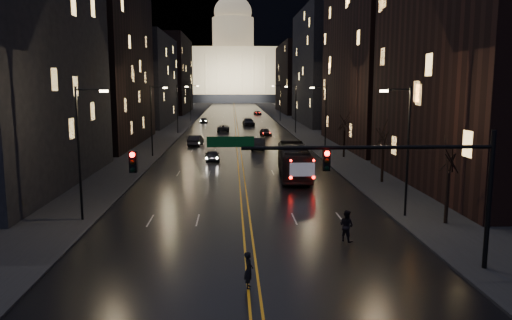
{
  "coord_description": "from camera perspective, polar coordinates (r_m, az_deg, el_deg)",
  "views": [
    {
      "loc": [
        -0.93,
        -22.99,
        9.14
      ],
      "look_at": [
        0.71,
        10.9,
        3.98
      ],
      "focal_mm": 35.0,
      "sensor_mm": 36.0,
      "label": 1
    }
  ],
  "objects": [
    {
      "name": "tree_right_near",
      "position": [
        34.29,
        21.22,
        0.33
      ],
      "size": [
        2.4,
        2.4,
        6.65
      ],
      "color": "black",
      "rests_on": "ground"
    },
    {
      "name": "bus",
      "position": [
        49.43,
        4.33,
        -0.14
      ],
      "size": [
        3.37,
        11.7,
        3.22
      ],
      "primitive_type": "imported",
      "rotation": [
        0.0,
        0.0,
        -0.06
      ],
      "color": "black",
      "rests_on": "ground"
    },
    {
      "name": "sidewalk_left",
      "position": [
        153.82,
        -7.67,
        5.2
      ],
      "size": [
        8.0,
        320.0,
        0.16
      ],
      "primitive_type": "cube",
      "color": "black",
      "rests_on": "ground"
    },
    {
      "name": "streetlamp_right_near",
      "position": [
        35.26,
        16.71,
        1.68
      ],
      "size": [
        2.13,
        0.25,
        9.0
      ],
      "color": "black",
      "rests_on": "ground"
    },
    {
      "name": "capitol",
      "position": [
        273.11,
        -2.61,
        10.33
      ],
      "size": [
        90.0,
        50.0,
        58.5
      ],
      "color": "black",
      "rests_on": "ground"
    },
    {
      "name": "building_right_mid",
      "position": [
        117.13,
        8.16,
        10.46
      ],
      "size": [
        12.0,
        34.0,
        26.0
      ],
      "primitive_type": "cube",
      "color": "black",
      "rests_on": "ground"
    },
    {
      "name": "ground",
      "position": [
        24.76,
        -0.44,
        -13.02
      ],
      "size": [
        900.0,
        900.0,
        0.0
      ],
      "primitive_type": "plane",
      "color": "black",
      "rests_on": "ground"
    },
    {
      "name": "building_left_mid",
      "position": [
        79.72,
        -17.73,
        11.75
      ],
      "size": [
        12.0,
        30.0,
        28.0
      ],
      "primitive_type": "cube",
      "color": "black",
      "rests_on": "ground"
    },
    {
      "name": "building_right_dist",
      "position": [
        164.47,
        4.96,
        9.27
      ],
      "size": [
        12.0,
        40.0,
        22.0
      ],
      "primitive_type": "cube",
      "color": "black",
      "rests_on": "ground"
    },
    {
      "name": "traffic_signal",
      "position": [
        24.32,
        13.59,
        -1.15
      ],
      "size": [
        17.29,
        0.45,
        7.0
      ],
      "color": "black",
      "rests_on": "ground"
    },
    {
      "name": "streetlamp_right_dist",
      "position": [
        123.62,
        2.7,
        6.76
      ],
      "size": [
        2.13,
        0.25,
        9.0
      ],
      "color": "black",
      "rests_on": "ground"
    },
    {
      "name": "oncoming_car_a",
      "position": [
        59.87,
        -5.01,
        0.51
      ],
      "size": [
        1.99,
        4.24,
        1.4
      ],
      "primitive_type": "imported",
      "rotation": [
        0.0,
        0.0,
        3.22
      ],
      "color": "black",
      "rests_on": "ground"
    },
    {
      "name": "receding_car_d",
      "position": [
        150.79,
        0.18,
        5.41
      ],
      "size": [
        2.25,
        4.51,
        1.23
      ],
      "primitive_type": "imported",
      "rotation": [
        0.0,
        0.0,
        0.05
      ],
      "color": "black",
      "rests_on": "ground"
    },
    {
      "name": "road",
      "position": [
        153.27,
        -2.43,
        5.23
      ],
      "size": [
        20.0,
        320.0,
        0.02
      ],
      "primitive_type": "cube",
      "color": "black",
      "rests_on": "ground"
    },
    {
      "name": "building_left_near",
      "position": [
        49.31,
        -27.23,
        9.87
      ],
      "size": [
        12.0,
        28.0,
        22.0
      ],
      "primitive_type": "cube",
      "color": "black",
      "rests_on": "ground"
    },
    {
      "name": "oncoming_car_c",
      "position": [
        97.4,
        -3.75,
        3.65
      ],
      "size": [
        2.36,
        4.97,
        1.37
      ],
      "primitive_type": "imported",
      "rotation": [
        0.0,
        0.0,
        3.12
      ],
      "color": "black",
      "rests_on": "ground"
    },
    {
      "name": "center_line",
      "position": [
        153.27,
        -2.43,
        5.24
      ],
      "size": [
        0.62,
        320.0,
        0.01
      ],
      "primitive_type": "cube",
      "color": "orange",
      "rests_on": "road"
    },
    {
      "name": "streetlamp_right_far",
      "position": [
        93.82,
        4.45,
        6.15
      ],
      "size": [
        2.13,
        0.25,
        9.0
      ],
      "color": "black",
      "rests_on": "ground"
    },
    {
      "name": "receding_car_a",
      "position": [
        69.99,
        0.27,
        1.83
      ],
      "size": [
        2.3,
        5.19,
        1.66
      ],
      "primitive_type": "imported",
      "rotation": [
        0.0,
        0.0,
        -0.11
      ],
      "color": "black",
      "rests_on": "ground"
    },
    {
      "name": "pedestrian_b",
      "position": [
        29.92,
        10.3,
        -7.4
      ],
      "size": [
        0.98,
        1.02,
        1.88
      ],
      "primitive_type": "imported",
      "rotation": [
        0.0,
        0.0,
        2.3
      ],
      "color": "black",
      "rests_on": "ground"
    },
    {
      "name": "receding_car_c",
      "position": [
        110.73,
        -0.86,
        4.35
      ],
      "size": [
        2.87,
        5.9,
        1.65
      ],
      "primitive_type": "imported",
      "rotation": [
        0.0,
        0.0,
        0.1
      ],
      "color": "black",
      "rests_on": "ground"
    },
    {
      "name": "building_right_near",
      "position": [
        48.35,
        24.71,
        11.27
      ],
      "size": [
        12.0,
        26.0,
        24.0
      ],
      "primitive_type": "cube",
      "color": "black",
      "rests_on": "ground"
    },
    {
      "name": "streetlamp_left_near",
      "position": [
        34.68,
        -19.32,
        1.44
      ],
      "size": [
        2.13,
        0.25,
        9.0
      ],
      "color": "black",
      "rests_on": "ground"
    },
    {
      "name": "pedestrian_a",
      "position": [
        22.99,
        -0.85,
        -12.47
      ],
      "size": [
        0.42,
        0.63,
        1.71
      ],
      "primitive_type": "imported",
      "rotation": [
        0.0,
        0.0,
        1.56
      ],
      "color": "black",
      "rests_on": "ground"
    },
    {
      "name": "building_left_far",
      "position": [
        116.74,
        -12.82,
        8.86
      ],
      "size": [
        12.0,
        34.0,
        20.0
      ],
      "primitive_type": "cube",
      "color": "black",
      "rests_on": "ground"
    },
    {
      "name": "streetlamp_left_dist",
      "position": [
        123.46,
        -7.41,
        6.7
      ],
      "size": [
        2.13,
        0.25,
        9.0
      ],
      "color": "black",
      "rests_on": "ground"
    },
    {
      "name": "streetlamp_left_mid",
      "position": [
        63.9,
        -11.71,
        4.83
      ],
      "size": [
        2.13,
        0.25,
        9.0
      ],
      "color": "black",
      "rests_on": "ground"
    },
    {
      "name": "streetlamp_right_mid",
      "position": [
        64.21,
        7.8,
        4.95
      ],
      "size": [
        2.13,
        0.25,
        9.0
      ],
      "color": "black",
      "rests_on": "ground"
    },
    {
      "name": "oncoming_car_d",
      "position": [
        119.63,
        -6.01,
        4.53
      ],
      "size": [
        2.19,
        4.56,
        1.28
      ],
      "primitive_type": "imported",
      "rotation": [
        0.0,
        0.0,
        3.23
      ],
      "color": "black",
      "rests_on": "ground"
    },
    {
      "name": "receding_car_b",
      "position": [
        88.77,
        1.11,
        3.2
      ],
      "size": [
        2.15,
        4.33,
        1.42
      ],
      "primitive_type": "imported",
      "rotation": [
        0.0,
        0.0,
        0.12
      ],
      "color": "black",
      "rests_on": "ground"
    },
    {
      "name": "oncoming_car_b",
      "position": [
        75.14,
        -6.91,
        2.23
      ],
      "size": [
        2.2,
        5.08,
        1.63
      ],
      "primitive_type": "imported",
      "rotation": [
        0.0,
        0.0,
        3.04
      ],
      "color": "black",
      "rests_on": "ground"
    },
    {
      "name": "mountain_ridge",
      "position": [
        408.9,
        3.13,
        16.49
      ],
      "size": [
        520.0,
        60.0,
        130.0
      ],
      "primitive_type": "cube",
      "color": "black",
      "rests_on": "ground"
    },
    {
      "name": "sidewalk_right",
      "position": [
        153.99,
        2.81,
        5.27
      ],
      "size": [
        8.0,
        320.0,
        0.16
      ],
      "primitive_type": "cube",
      "color": "black",
      "rests_on": "ground"
    },
    {
      "name": "tree_right_mid",
      "position": [
        47.33,
        14.38,
        2.78
      ],
      "size": [
        2.4,
        2.4,
        6.65
      ],
      "color": "black",
      "rests_on": "ground"
    },
    {
      "name": "building_right_tall",
      "position": [
        76.85,
        14.39,
        15.76
      ],
      "size": [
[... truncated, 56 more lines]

